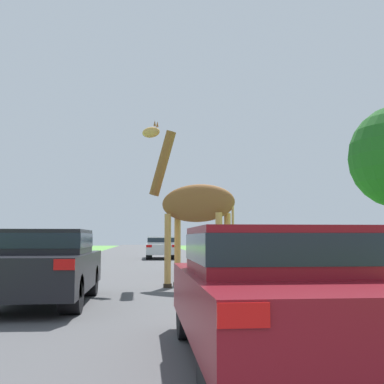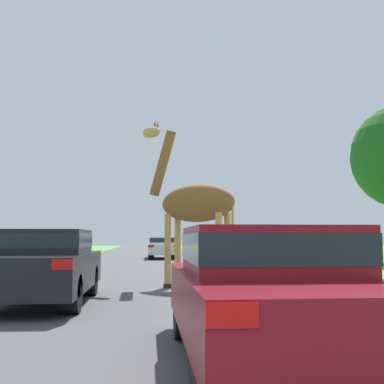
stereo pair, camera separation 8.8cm
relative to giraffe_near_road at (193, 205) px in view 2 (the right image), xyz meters
name	(u,v)px [view 2 (the right image)]	position (x,y,z in m)	size (l,w,h in m)	color
road	(147,259)	(-1.27, 17.46, -2.13)	(8.33, 120.00, 0.00)	#4C4C4F
giraffe_near_road	(193,205)	(0.00, 0.00, 0.00)	(2.54, 1.93, 4.52)	tan
car_lead_maroon	(266,289)	(0.07, -7.46, -1.37)	(1.77, 4.26, 1.40)	maroon
car_queue_right	(163,247)	(-0.28, 17.69, -1.39)	(1.81, 4.57, 1.35)	silver
car_queue_left	(58,253)	(-4.22, 4.34, -1.37)	(1.70, 4.33, 1.41)	silver
car_far_ahead	(227,253)	(1.52, 3.94, -1.37)	(1.73, 4.63, 1.43)	#561914
car_verge_right	(44,264)	(-3.19, -2.72, -1.35)	(1.78, 4.36, 1.44)	black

